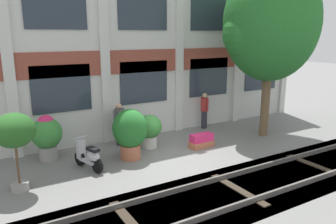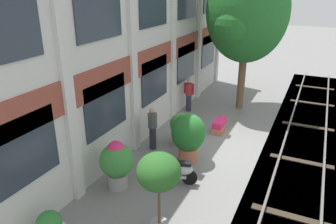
{
  "view_description": "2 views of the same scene",
  "coord_description": "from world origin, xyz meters",
  "px_view_note": "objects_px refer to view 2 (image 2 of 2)",
  "views": [
    {
      "loc": [
        -5.84,
        -9.06,
        4.12
      ],
      "look_at": [
        0.45,
        1.66,
        1.18
      ],
      "focal_mm": 35.0,
      "sensor_mm": 36.0,
      "label": 1
    },
    {
      "loc": [
        -11.06,
        -3.0,
        5.86
      ],
      "look_at": [
        -0.7,
        1.88,
        1.28
      ],
      "focal_mm": 35.0,
      "sensor_mm": 36.0,
      "label": 2
    }
  ],
  "objects_px": {
    "scooter_second_parked": "(177,171)",
    "potted_plant_tall_urn": "(159,174)",
    "broadleaf_tree": "(247,14)",
    "potted_plant_square_trough": "(219,126)",
    "potted_plant_ribbed_drum": "(117,162)",
    "potted_plant_glazed_jar": "(182,126)",
    "potted_plant_fluted_column": "(188,135)",
    "resident_watching_tracks": "(153,127)",
    "resident_by_doorway": "(189,94)"
  },
  "relations": [
    {
      "from": "broadleaf_tree",
      "to": "potted_plant_square_trough",
      "type": "xyz_separation_m",
      "value": [
        -3.14,
        0.09,
        -4.26
      ]
    },
    {
      "from": "scooter_second_parked",
      "to": "potted_plant_fluted_column",
      "type": "bearing_deg",
      "value": -99.0
    },
    {
      "from": "potted_plant_tall_urn",
      "to": "broadleaf_tree",
      "type": "bearing_deg",
      "value": 1.68
    },
    {
      "from": "potted_plant_ribbed_drum",
      "to": "resident_watching_tracks",
      "type": "height_order",
      "value": "resident_watching_tracks"
    },
    {
      "from": "potted_plant_square_trough",
      "to": "potted_plant_ribbed_drum",
      "type": "height_order",
      "value": "potted_plant_ribbed_drum"
    },
    {
      "from": "potted_plant_glazed_jar",
      "to": "resident_watching_tracks",
      "type": "relative_size",
      "value": 0.76
    },
    {
      "from": "broadleaf_tree",
      "to": "potted_plant_glazed_jar",
      "type": "height_order",
      "value": "broadleaf_tree"
    },
    {
      "from": "potted_plant_tall_urn",
      "to": "scooter_second_parked",
      "type": "bearing_deg",
      "value": 11.35
    },
    {
      "from": "resident_by_doorway",
      "to": "resident_watching_tracks",
      "type": "relative_size",
      "value": 0.98
    },
    {
      "from": "potted_plant_tall_urn",
      "to": "resident_by_doorway",
      "type": "height_order",
      "value": "potted_plant_tall_urn"
    },
    {
      "from": "scooter_second_parked",
      "to": "potted_plant_tall_urn",
      "type": "bearing_deg",
      "value": 82.77
    },
    {
      "from": "potted_plant_glazed_jar",
      "to": "potted_plant_fluted_column",
      "type": "distance_m",
      "value": 1.29
    },
    {
      "from": "potted_plant_square_trough",
      "to": "resident_watching_tracks",
      "type": "bearing_deg",
      "value": 144.72
    },
    {
      "from": "broadleaf_tree",
      "to": "resident_by_doorway",
      "type": "xyz_separation_m",
      "value": [
        -1.51,
        2.13,
        -3.64
      ]
    },
    {
      "from": "potted_plant_ribbed_drum",
      "to": "resident_watching_tracks",
      "type": "xyz_separation_m",
      "value": [
        2.67,
        0.19,
        -0.01
      ]
    },
    {
      "from": "broadleaf_tree",
      "to": "potted_plant_fluted_column",
      "type": "xyz_separation_m",
      "value": [
        -5.91,
        0.39,
        -3.53
      ]
    },
    {
      "from": "potted_plant_square_trough",
      "to": "resident_by_doorway",
      "type": "xyz_separation_m",
      "value": [
        1.63,
        2.04,
        0.62
      ]
    },
    {
      "from": "potted_plant_fluted_column",
      "to": "scooter_second_parked",
      "type": "height_order",
      "value": "potted_plant_fluted_column"
    },
    {
      "from": "resident_by_doorway",
      "to": "potted_plant_square_trough",
      "type": "bearing_deg",
      "value": -126.95
    },
    {
      "from": "potted_plant_square_trough",
      "to": "resident_watching_tracks",
      "type": "height_order",
      "value": "resident_watching_tracks"
    },
    {
      "from": "potted_plant_glazed_jar",
      "to": "potted_plant_fluted_column",
      "type": "height_order",
      "value": "potted_plant_fluted_column"
    },
    {
      "from": "potted_plant_square_trough",
      "to": "resident_watching_tracks",
      "type": "relative_size",
      "value": 0.61
    },
    {
      "from": "potted_plant_glazed_jar",
      "to": "potted_plant_tall_urn",
      "type": "relative_size",
      "value": 0.57
    },
    {
      "from": "potted_plant_glazed_jar",
      "to": "scooter_second_parked",
      "type": "height_order",
      "value": "potted_plant_glazed_jar"
    },
    {
      "from": "potted_plant_square_trough",
      "to": "scooter_second_parked",
      "type": "bearing_deg",
      "value": 179.38
    },
    {
      "from": "potted_plant_glazed_jar",
      "to": "potted_plant_ribbed_drum",
      "type": "bearing_deg",
      "value": 169.83
    },
    {
      "from": "potted_plant_square_trough",
      "to": "resident_watching_tracks",
      "type": "xyz_separation_m",
      "value": [
        -2.55,
        1.8,
        0.64
      ]
    },
    {
      "from": "potted_plant_glazed_jar",
      "to": "potted_plant_square_trough",
      "type": "bearing_deg",
      "value": -29.95
    },
    {
      "from": "resident_watching_tracks",
      "to": "potted_plant_ribbed_drum",
      "type": "bearing_deg",
      "value": -107.14
    },
    {
      "from": "potted_plant_ribbed_drum",
      "to": "broadleaf_tree",
      "type": "bearing_deg",
      "value": -11.49
    },
    {
      "from": "scooter_second_parked",
      "to": "broadleaf_tree",
      "type": "bearing_deg",
      "value": -109.64
    },
    {
      "from": "scooter_second_parked",
      "to": "resident_watching_tracks",
      "type": "xyz_separation_m",
      "value": [
        1.72,
        1.76,
        0.44
      ]
    },
    {
      "from": "scooter_second_parked",
      "to": "resident_by_doorway",
      "type": "bearing_deg",
      "value": -89.94
    },
    {
      "from": "broadleaf_tree",
      "to": "potted_plant_glazed_jar",
      "type": "xyz_separation_m",
      "value": [
        -4.84,
        1.07,
        -3.78
      ]
    },
    {
      "from": "potted_plant_glazed_jar",
      "to": "resident_by_doorway",
      "type": "height_order",
      "value": "resident_by_doorway"
    },
    {
      "from": "potted_plant_square_trough",
      "to": "potted_plant_fluted_column",
      "type": "xyz_separation_m",
      "value": [
        -2.77,
        0.3,
        0.73
      ]
    },
    {
      "from": "potted_plant_ribbed_drum",
      "to": "potted_plant_fluted_column",
      "type": "bearing_deg",
      "value": -28.15
    },
    {
      "from": "potted_plant_ribbed_drum",
      "to": "resident_by_doorway",
      "type": "relative_size",
      "value": 0.96
    },
    {
      "from": "potted_plant_tall_urn",
      "to": "potted_plant_ribbed_drum",
      "type": "bearing_deg",
      "value": 60.44
    },
    {
      "from": "potted_plant_glazed_jar",
      "to": "potted_plant_fluted_column",
      "type": "bearing_deg",
      "value": -147.72
    },
    {
      "from": "potted_plant_fluted_column",
      "to": "scooter_second_parked",
      "type": "bearing_deg",
      "value": -170.42
    },
    {
      "from": "potted_plant_tall_urn",
      "to": "scooter_second_parked",
      "type": "xyz_separation_m",
      "value": [
        2.06,
        0.41,
        -1.19
      ]
    },
    {
      "from": "broadleaf_tree",
      "to": "potted_plant_tall_urn",
      "type": "xyz_separation_m",
      "value": [
        -9.47,
        -0.28,
        -2.87
      ]
    },
    {
      "from": "resident_by_doorway",
      "to": "scooter_second_parked",
      "type": "bearing_deg",
      "value": -159.67
    },
    {
      "from": "potted_plant_tall_urn",
      "to": "potted_plant_fluted_column",
      "type": "xyz_separation_m",
      "value": [
        3.56,
        0.67,
        -0.66
      ]
    },
    {
      "from": "broadleaf_tree",
      "to": "potted_plant_square_trough",
      "type": "bearing_deg",
      "value": 178.36
    },
    {
      "from": "scooter_second_parked",
      "to": "potted_plant_square_trough",
      "type": "bearing_deg",
      "value": -109.21
    },
    {
      "from": "broadleaf_tree",
      "to": "potted_plant_square_trough",
      "type": "height_order",
      "value": "broadleaf_tree"
    },
    {
      "from": "potted_plant_glazed_jar",
      "to": "resident_by_doorway",
      "type": "xyz_separation_m",
      "value": [
        3.32,
        1.06,
        0.14
      ]
    },
    {
      "from": "potted_plant_tall_urn",
      "to": "resident_watching_tracks",
      "type": "relative_size",
      "value": 1.32
    }
  ]
}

